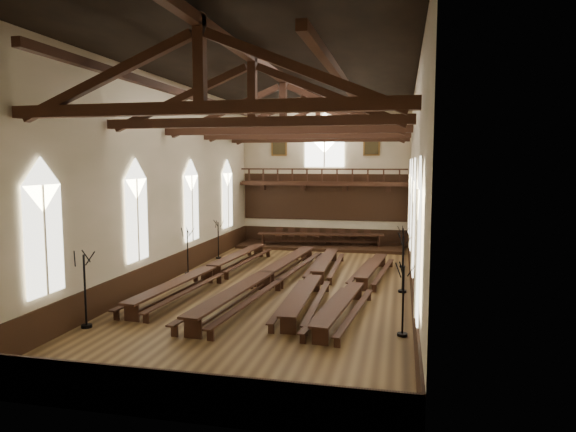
# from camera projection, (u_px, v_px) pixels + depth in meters

# --- Properties ---
(ground) EXTENTS (26.00, 26.00, 0.00)m
(ground) POSITION_uv_depth(u_px,v_px,m) (283.00, 287.00, 24.48)
(ground) COLOR brown
(ground) RESTS_ON ground
(room_walls) EXTENTS (26.00, 26.00, 26.00)m
(room_walls) POSITION_uv_depth(u_px,v_px,m) (283.00, 151.00, 23.81)
(room_walls) COLOR beige
(room_walls) RESTS_ON ground
(wainscot_band) EXTENTS (12.00, 26.00, 1.20)m
(wainscot_band) POSITION_uv_depth(u_px,v_px,m) (283.00, 274.00, 24.42)
(wainscot_band) COLOR #321C0F
(wainscot_band) RESTS_ON ground
(side_windows) EXTENTS (11.85, 19.80, 4.50)m
(side_windows) POSITION_uv_depth(u_px,v_px,m) (283.00, 209.00, 24.09)
(side_windows) COLOR white
(side_windows) RESTS_ON room_walls
(end_window) EXTENTS (2.80, 0.12, 3.80)m
(end_window) POSITION_uv_depth(u_px,v_px,m) (324.00, 144.00, 36.25)
(end_window) COLOR white
(end_window) RESTS_ON room_walls
(minstrels_gallery) EXTENTS (11.80, 1.24, 3.70)m
(minstrels_gallery) POSITION_uv_depth(u_px,v_px,m) (324.00, 191.00, 36.37)
(minstrels_gallery) COLOR #351911
(minstrels_gallery) RESTS_ON room_walls
(portraits) EXTENTS (7.75, 0.09, 1.45)m
(portraits) POSITION_uv_depth(u_px,v_px,m) (324.00, 146.00, 36.26)
(portraits) COLOR brown
(portraits) RESTS_ON room_walls
(roof_trusses) EXTENTS (11.70, 25.70, 2.80)m
(roof_trusses) POSITION_uv_depth(u_px,v_px,m) (283.00, 112.00, 23.63)
(roof_trusses) COLOR #351911
(roof_trusses) RESTS_ON room_walls
(refectory_row_a) EXTENTS (2.06, 14.61, 0.76)m
(refectory_row_a) POSITION_uv_depth(u_px,v_px,m) (212.00, 270.00, 25.69)
(refectory_row_a) COLOR #351911
(refectory_row_a) RESTS_ON ground
(refectory_row_b) EXTENTS (2.33, 15.16, 0.82)m
(refectory_row_b) POSITION_uv_depth(u_px,v_px,m) (266.00, 276.00, 24.04)
(refectory_row_b) COLOR #351911
(refectory_row_b) RESTS_ON ground
(refectory_row_c) EXTENTS (1.59, 14.10, 0.71)m
(refectory_row_c) POSITION_uv_depth(u_px,v_px,m) (316.00, 277.00, 24.23)
(refectory_row_c) COLOR #351911
(refectory_row_c) RESTS_ON ground
(refectory_row_d) EXTENTS (2.08, 14.01, 0.70)m
(refectory_row_d) POSITION_uv_depth(u_px,v_px,m) (359.00, 284.00, 22.89)
(refectory_row_d) COLOR #351911
(refectory_row_d) RESTS_ON ground
(dais) EXTENTS (11.40, 2.97, 0.20)m
(dais) POSITION_uv_depth(u_px,v_px,m) (320.00, 247.00, 35.55)
(dais) COLOR #321C0F
(dais) RESTS_ON ground
(high_table) EXTENTS (8.72, 2.09, 0.81)m
(high_table) POSITION_uv_depth(u_px,v_px,m) (320.00, 235.00, 35.46)
(high_table) COLOR #351911
(high_table) RESTS_ON dais
(high_chairs) EXTENTS (6.80, 0.50, 1.07)m
(high_chairs) POSITION_uv_depth(u_px,v_px,m) (322.00, 235.00, 36.29)
(high_chairs) COLOR #351911
(high_chairs) RESTS_ON dais
(candelabrum_left_near) EXTENTS (0.82, 0.85, 2.82)m
(candelabrum_left_near) POSITION_uv_depth(u_px,v_px,m) (86.00, 304.00, 18.36)
(candelabrum_left_near) COLOR black
(candelabrum_left_near) RESTS_ON ground
(candelabrum_left_mid) EXTENTS (0.74, 0.75, 2.51)m
(candelabrum_left_mid) POSITION_uv_depth(u_px,v_px,m) (188.00, 260.00, 27.11)
(candelabrum_left_mid) COLOR black
(candelabrum_left_mid) RESTS_ON ground
(candelabrum_left_far) EXTENTS (0.73, 0.69, 2.41)m
(candelabrum_left_far) POSITION_uv_depth(u_px,v_px,m) (218.00, 247.00, 31.60)
(candelabrum_left_far) COLOR black
(candelabrum_left_far) RESTS_ON ground
(candelabrum_right_near) EXTENTS (0.74, 0.78, 2.57)m
(candelabrum_right_near) POSITION_uv_depth(u_px,v_px,m) (403.00, 314.00, 17.48)
(candelabrum_right_near) COLOR black
(candelabrum_right_near) RESTS_ON ground
(candelabrum_right_mid) EXTENTS (0.77, 0.85, 2.77)m
(candelabrum_right_mid) POSITION_uv_depth(u_px,v_px,m) (403.00, 274.00, 23.36)
(candelabrum_right_mid) COLOR black
(candelabrum_right_mid) RESTS_ON ground
(candelabrum_right_far) EXTENTS (0.71, 0.68, 2.36)m
(candelabrum_right_far) POSITION_uv_depth(u_px,v_px,m) (403.00, 255.00, 28.96)
(candelabrum_right_far) COLOR black
(candelabrum_right_far) RESTS_ON ground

